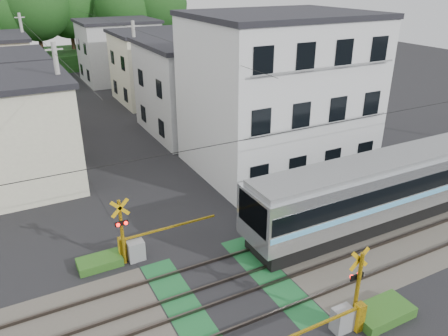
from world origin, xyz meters
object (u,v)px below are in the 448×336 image
crossing_signal_near (346,314)px  apartment_block (278,93)px  crossing_signal_far (133,245)px  pedestrian (67,91)px

crossing_signal_near → apartment_block: 14.95m
crossing_signal_near → crossing_signal_far: (-5.17, 7.31, 0.00)m
apartment_block → pedestrian: size_ratio=5.54×
pedestrian → crossing_signal_far: bearing=77.0°
pedestrian → apartment_block: bearing=103.1°
crossing_signal_near → crossing_signal_far: same height
crossing_signal_near → apartment_block: size_ratio=0.46×
crossing_signal_far → pedestrian: 28.36m
crossing_signal_near → crossing_signal_far: size_ratio=1.00×
apartment_block → pedestrian: 24.49m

